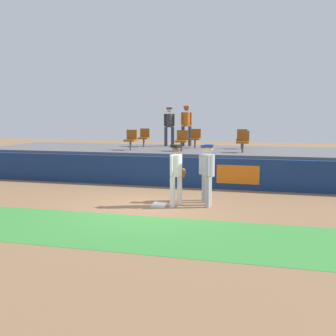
{
  "coord_description": "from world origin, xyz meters",
  "views": [
    {
      "loc": [
        3.32,
        -10.65,
        2.59
      ],
      "look_at": [
        0.27,
        1.15,
        1.0
      ],
      "focal_mm": 42.14,
      "sensor_mm": 36.0,
      "label": 1
    }
  ],
  "objects": [
    {
      "name": "spectator_hooded",
      "position": [
        -1.3,
        7.43,
        2.26
      ],
      "size": [
        0.48,
        0.45,
        1.81
      ],
      "rotation": [
        0.0,
        0.0,
        3.53
      ],
      "color": "#33384C",
      "rests_on": "bleacher_platform"
    },
    {
      "name": "player_runner_visitor",
      "position": [
        1.64,
        0.53,
        1.04
      ],
      "size": [
        0.35,
        0.51,
        1.8
      ],
      "rotation": [
        0.0,
        0.0,
        -1.56
      ],
      "color": "#9EA3AD",
      "rests_on": "ground_plane"
    },
    {
      "name": "player_coach_visitor",
      "position": [
        1.41,
        1.15,
        1.01
      ],
      "size": [
        0.38,
        0.48,
        1.74
      ],
      "rotation": [
        0.0,
        0.0,
        -1.4
      ],
      "color": "#9EA3AD",
      "rests_on": "ground_plane"
    },
    {
      "name": "ground_plane",
      "position": [
        0.0,
        0.0,
        0.0
      ],
      "size": [
        60.0,
        60.0,
        0.0
      ],
      "primitive_type": "plane",
      "color": "#846042"
    },
    {
      "name": "seat_back_right",
      "position": [
        2.14,
        6.69,
        1.68
      ],
      "size": [
        0.44,
        0.44,
        0.84
      ],
      "color": "#4C4C51",
      "rests_on": "bleacher_platform"
    },
    {
      "name": "player_fielder_home",
      "position": [
        0.74,
        0.32,
        1.04
      ],
      "size": [
        0.51,
        0.49,
        1.8
      ],
      "rotation": [
        0.0,
        0.0,
        -2.02
      ],
      "color": "white",
      "rests_on": "ground_plane"
    },
    {
      "name": "first_base",
      "position": [
        0.27,
        0.15,
        0.04
      ],
      "size": [
        0.4,
        0.4,
        0.08
      ],
      "primitive_type": "cube",
      "color": "white",
      "rests_on": "ground_plane"
    },
    {
      "name": "grass_foreground_strip",
      "position": [
        0.0,
        -2.44,
        0.0
      ],
      "size": [
        18.0,
        2.8,
        0.01
      ],
      "primitive_type": "cube",
      "color": "#388438",
      "rests_on": "ground_plane"
    },
    {
      "name": "seat_back_left",
      "position": [
        -2.3,
        6.69,
        1.68
      ],
      "size": [
        0.45,
        0.44,
        0.84
      ],
      "color": "#4C4C51",
      "rests_on": "bleacher_platform"
    },
    {
      "name": "seat_front_right",
      "position": [
        2.3,
        4.89,
        1.68
      ],
      "size": [
        0.47,
        0.44,
        0.84
      ],
      "color": "#4C4C51",
      "rests_on": "bleacher_platform"
    },
    {
      "name": "seat_back_center",
      "position": [
        0.1,
        6.69,
        1.68
      ],
      "size": [
        0.45,
        0.44,
        0.84
      ],
      "color": "#4C4C51",
      "rests_on": "bleacher_platform"
    },
    {
      "name": "field_wall",
      "position": [
        0.01,
        3.45,
        0.56
      ],
      "size": [
        18.0,
        0.26,
        1.11
      ],
      "color": "navy",
      "rests_on": "ground_plane"
    },
    {
      "name": "bleacher_platform",
      "position": [
        0.0,
        6.02,
        0.6
      ],
      "size": [
        18.0,
        4.8,
        1.21
      ],
      "primitive_type": "cube",
      "color": "#59595E",
      "rests_on": "ground_plane"
    },
    {
      "name": "seat_front_center",
      "position": [
        -0.12,
        4.89,
        1.68
      ],
      "size": [
        0.46,
        0.44,
        0.84
      ],
      "color": "#4C4C51",
      "rests_on": "bleacher_platform"
    },
    {
      "name": "seat_front_left",
      "position": [
        -2.3,
        4.89,
        1.68
      ],
      "size": [
        0.45,
        0.44,
        0.84
      ],
      "color": "#4C4C51",
      "rests_on": "bleacher_platform"
    },
    {
      "name": "spectator_capped",
      "position": [
        -0.52,
        7.69,
        2.31
      ],
      "size": [
        0.53,
        0.37,
        1.89
      ],
      "rotation": [
        0.0,
        0.0,
        3.18
      ],
      "color": "#33384C",
      "rests_on": "bleacher_platform"
    }
  ]
}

